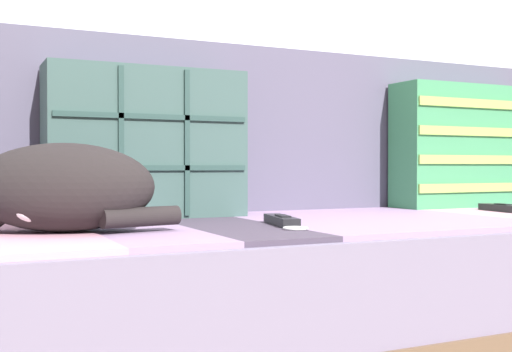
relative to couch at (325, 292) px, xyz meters
name	(u,v)px	position (x,y,z in m)	size (l,w,h in m)	color
couch	(325,292)	(0.00, 0.00, 0.00)	(1.98, 0.78, 0.35)	brown
sofa_backrest	(265,130)	(0.00, 0.32, 0.40)	(1.94, 0.14, 0.44)	#514C60
throw_pillow_quilted	(147,143)	(-0.38, 0.18, 0.35)	(0.46, 0.14, 0.35)	#38514C
throw_pillow_striped	(466,146)	(0.60, 0.18, 0.36)	(0.47, 0.14, 0.36)	#3D8956
sleeping_cat	(52,190)	(-0.63, -0.08, 0.25)	(0.39, 0.28, 0.16)	black
game_remote_near	(502,208)	(0.53, -0.03, 0.18)	(0.07, 0.19, 0.02)	black
game_remote_far	(282,221)	(-0.18, -0.13, 0.18)	(0.08, 0.21, 0.02)	black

